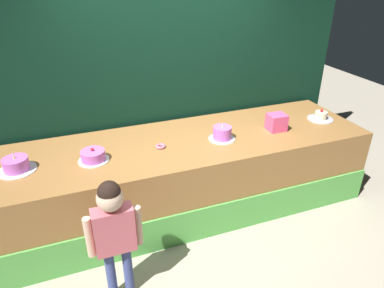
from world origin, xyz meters
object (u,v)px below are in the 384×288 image
(pink_box, at_px, (276,122))
(cake_far_right, at_px, (321,116))
(cake_far_left, at_px, (16,165))
(cake_center_left, at_px, (93,156))
(child_figure, at_px, (114,226))
(cake_center_right, at_px, (222,133))
(donut, at_px, (160,146))

(pink_box, xyz_separation_m, cake_far_right, (0.69, 0.07, -0.06))
(cake_far_left, bearing_deg, cake_center_left, -5.39)
(child_figure, bearing_deg, pink_box, 23.17)
(cake_center_right, bearing_deg, donut, 176.06)
(pink_box, xyz_separation_m, donut, (-1.38, 0.05, -0.08))
(cake_center_left, xyz_separation_m, cake_far_right, (2.76, 0.05, -0.01))
(donut, bearing_deg, child_figure, -125.50)
(child_figure, relative_size, donut, 10.92)
(cake_far_right, bearing_deg, pink_box, -174.36)
(pink_box, xyz_separation_m, cake_center_left, (-2.07, 0.02, -0.04))
(cake_center_right, distance_m, cake_far_right, 1.38)
(cake_far_right, bearing_deg, donut, -179.47)
(cake_far_left, relative_size, cake_center_left, 1.15)
(child_figure, xyz_separation_m, cake_far_right, (2.73, 0.94, 0.16))
(donut, distance_m, cake_far_right, 2.07)
(cake_far_right, bearing_deg, child_figure, -160.98)
(child_figure, relative_size, cake_center_right, 3.99)
(cake_center_right, height_order, cake_far_right, cake_center_right)
(child_figure, height_order, pink_box, child_figure)
(child_figure, height_order, cake_center_right, child_figure)
(donut, distance_m, cake_far_left, 1.38)
(pink_box, height_order, cake_far_right, pink_box)
(donut, relative_size, cake_far_right, 0.34)
(cake_center_left, bearing_deg, donut, 2.61)
(child_figure, bearing_deg, cake_center_right, 32.95)
(child_figure, distance_m, donut, 1.14)
(child_figure, xyz_separation_m, donut, (0.66, 0.92, 0.14))
(donut, height_order, cake_far_right, cake_far_right)
(cake_far_left, height_order, cake_center_left, cake_far_left)
(donut, bearing_deg, cake_center_left, -177.39)
(cake_far_left, bearing_deg, pink_box, -1.71)
(cake_far_left, bearing_deg, child_figure, -52.83)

